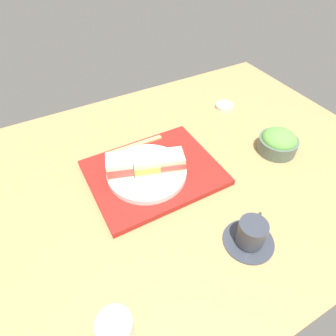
{
  "coord_description": "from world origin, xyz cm",
  "views": [
    {
      "loc": [
        30.89,
        52.65,
        62.85
      ],
      "look_at": [
        2.84,
        1.57,
        5.0
      ],
      "focal_mm": 30.59,
      "sensor_mm": 36.0,
      "label": 1
    }
  ],
  "objects_px": {
    "salad_bowl": "(278,142)",
    "small_sauce_dish": "(225,106)",
    "chopsticks_pair": "(135,145)",
    "sandwich_far": "(120,166)",
    "sandwich_middle": "(146,164)",
    "drinking_glass": "(117,332)",
    "sandwich_near": "(172,161)",
    "coffee_cup": "(251,234)",
    "sandwich_plate": "(147,172)"
  },
  "relations": [
    {
      "from": "sandwich_plate",
      "to": "sandwich_far",
      "type": "xyz_separation_m",
      "value": [
        0.07,
        -0.02,
        0.04
      ]
    },
    {
      "from": "salad_bowl",
      "to": "small_sauce_dish",
      "type": "distance_m",
      "value": 0.29
    },
    {
      "from": "sandwich_far",
      "to": "chopsticks_pair",
      "type": "distance_m",
      "value": 0.15
    },
    {
      "from": "drinking_glass",
      "to": "small_sauce_dish",
      "type": "relative_size",
      "value": 1.44
    },
    {
      "from": "sandwich_far",
      "to": "small_sauce_dish",
      "type": "height_order",
      "value": "sandwich_far"
    },
    {
      "from": "salad_bowl",
      "to": "drinking_glass",
      "type": "bearing_deg",
      "value": 22.31
    },
    {
      "from": "coffee_cup",
      "to": "drinking_glass",
      "type": "bearing_deg",
      "value": 7.75
    },
    {
      "from": "salad_bowl",
      "to": "sandwich_near",
      "type": "bearing_deg",
      "value": -10.4
    },
    {
      "from": "sandwich_plate",
      "to": "drinking_glass",
      "type": "distance_m",
      "value": 0.43
    },
    {
      "from": "sandwich_middle",
      "to": "chopsticks_pair",
      "type": "height_order",
      "value": "sandwich_middle"
    },
    {
      "from": "sandwich_plate",
      "to": "coffee_cup",
      "type": "height_order",
      "value": "coffee_cup"
    },
    {
      "from": "coffee_cup",
      "to": "small_sauce_dish",
      "type": "relative_size",
      "value": 1.84
    },
    {
      "from": "sandwich_plate",
      "to": "salad_bowl",
      "type": "bearing_deg",
      "value": 168.21
    },
    {
      "from": "sandwich_plate",
      "to": "chopsticks_pair",
      "type": "xyz_separation_m",
      "value": [
        -0.02,
        -0.13,
        -0.01
      ]
    },
    {
      "from": "small_sauce_dish",
      "to": "chopsticks_pair",
      "type": "bearing_deg",
      "value": 8.88
    },
    {
      "from": "sandwich_plate",
      "to": "sandwich_near",
      "type": "relative_size",
      "value": 2.49
    },
    {
      "from": "chopsticks_pair",
      "to": "small_sauce_dish",
      "type": "bearing_deg",
      "value": -171.12
    },
    {
      "from": "sandwich_plate",
      "to": "small_sauce_dish",
      "type": "relative_size",
      "value": 3.41
    },
    {
      "from": "sandwich_far",
      "to": "sandwich_near",
      "type": "bearing_deg",
      "value": 161.41
    },
    {
      "from": "sandwich_plate",
      "to": "chopsticks_pair",
      "type": "distance_m",
      "value": 0.14
    },
    {
      "from": "sandwich_near",
      "to": "small_sauce_dish",
      "type": "height_order",
      "value": "sandwich_near"
    },
    {
      "from": "chopsticks_pair",
      "to": "small_sauce_dish",
      "type": "xyz_separation_m",
      "value": [
        -0.41,
        -0.06,
        -0.01
      ]
    },
    {
      "from": "sandwich_plate",
      "to": "salad_bowl",
      "type": "height_order",
      "value": "salad_bowl"
    },
    {
      "from": "sandwich_near",
      "to": "coffee_cup",
      "type": "xyz_separation_m",
      "value": [
        -0.06,
        0.29,
        -0.03
      ]
    },
    {
      "from": "salad_bowl",
      "to": "coffee_cup",
      "type": "xyz_separation_m",
      "value": [
        0.3,
        0.22,
        -0.0
      ]
    },
    {
      "from": "coffee_cup",
      "to": "small_sauce_dish",
      "type": "distance_m",
      "value": 0.6
    },
    {
      "from": "sandwich_near",
      "to": "small_sauce_dish",
      "type": "relative_size",
      "value": 1.37
    },
    {
      "from": "sandwich_near",
      "to": "chopsticks_pair",
      "type": "distance_m",
      "value": 0.17
    },
    {
      "from": "salad_bowl",
      "to": "chopsticks_pair",
      "type": "xyz_separation_m",
      "value": [
        0.41,
        -0.22,
        -0.01
      ]
    },
    {
      "from": "drinking_glass",
      "to": "sandwich_near",
      "type": "bearing_deg",
      "value": -132.02
    },
    {
      "from": "sandwich_plate",
      "to": "drinking_glass",
      "type": "bearing_deg",
      "value": 57.12
    },
    {
      "from": "chopsticks_pair",
      "to": "small_sauce_dish",
      "type": "distance_m",
      "value": 0.42
    },
    {
      "from": "sandwich_plate",
      "to": "salad_bowl",
      "type": "relative_size",
      "value": 1.86
    },
    {
      "from": "salad_bowl",
      "to": "chopsticks_pair",
      "type": "bearing_deg",
      "value": -28.86
    },
    {
      "from": "coffee_cup",
      "to": "sandwich_far",
      "type": "bearing_deg",
      "value": -59.57
    },
    {
      "from": "sandwich_far",
      "to": "salad_bowl",
      "type": "distance_m",
      "value": 0.51
    },
    {
      "from": "sandwich_near",
      "to": "drinking_glass",
      "type": "distance_m",
      "value": 0.46
    },
    {
      "from": "sandwich_plate",
      "to": "small_sauce_dish",
      "type": "height_order",
      "value": "sandwich_plate"
    },
    {
      "from": "sandwich_middle",
      "to": "small_sauce_dish",
      "type": "xyz_separation_m",
      "value": [
        -0.43,
        -0.2,
        -0.05
      ]
    },
    {
      "from": "chopsticks_pair",
      "to": "coffee_cup",
      "type": "bearing_deg",
      "value": 103.11
    },
    {
      "from": "chopsticks_pair",
      "to": "coffee_cup",
      "type": "distance_m",
      "value": 0.46
    },
    {
      "from": "sandwich_near",
      "to": "salad_bowl",
      "type": "height_order",
      "value": "sandwich_near"
    },
    {
      "from": "chopsticks_pair",
      "to": "sandwich_plate",
      "type": "bearing_deg",
      "value": 80.4
    },
    {
      "from": "chopsticks_pair",
      "to": "drinking_glass",
      "type": "height_order",
      "value": "drinking_glass"
    },
    {
      "from": "sandwich_plate",
      "to": "chopsticks_pair",
      "type": "height_order",
      "value": "sandwich_plate"
    },
    {
      "from": "sandwich_plate",
      "to": "sandwich_far",
      "type": "distance_m",
      "value": 0.08
    },
    {
      "from": "sandwich_plate",
      "to": "sandwich_far",
      "type": "bearing_deg",
      "value": -18.59
    },
    {
      "from": "sandwich_middle",
      "to": "sandwich_plate",
      "type": "bearing_deg",
      "value": 0.0
    },
    {
      "from": "sandwich_far",
      "to": "small_sauce_dish",
      "type": "relative_size",
      "value": 1.32
    },
    {
      "from": "sandwich_middle",
      "to": "drinking_glass",
      "type": "relative_size",
      "value": 0.93
    }
  ]
}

